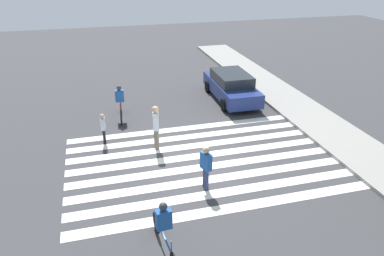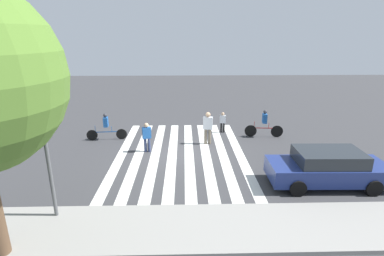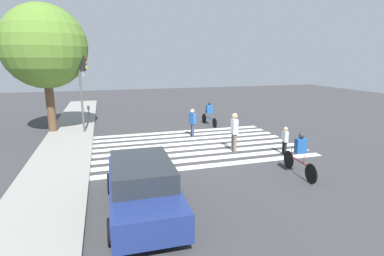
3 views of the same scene
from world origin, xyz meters
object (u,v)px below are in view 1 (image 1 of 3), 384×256
Objects in this scene: pedestrian_adult_yellow_jacket at (103,127)px; cyclist_far_lane at (120,101)px; pedestrian_child_with_backpack at (156,125)px; car_parked_silver_sedan at (231,86)px; pedestrian_adult_blue_shirt at (206,165)px; cyclist_mid_street at (164,226)px.

pedestrian_adult_yellow_jacket is 0.57× the size of cyclist_far_lane.
pedestrian_child_with_backpack is 6.60m from car_parked_silver_sedan.
pedestrian_adult_yellow_jacket is 0.27× the size of car_parked_silver_sedan.
cyclist_mid_street is at bearing -56.25° from pedestrian_adult_blue_shirt.
pedestrian_adult_yellow_jacket is 0.70× the size of pedestrian_child_with_backpack.
cyclist_mid_street is (6.88, 1.17, 0.13)m from pedestrian_adult_yellow_jacket.
pedestrian_child_with_backpack is (-3.24, -1.08, 0.15)m from pedestrian_adult_blue_shirt.
pedestrian_child_with_backpack is 0.39× the size of car_parked_silver_sedan.
pedestrian_adult_blue_shirt is at bearing 138.16° from cyclist_mid_street.
cyclist_far_lane is at bearing 167.51° from pedestrian_adult_yellow_jacket.
cyclist_mid_street is at bearing 6.65° from cyclist_far_lane.
pedestrian_child_with_backpack is 0.81× the size of cyclist_far_lane.
pedestrian_child_with_backpack reaches higher than pedestrian_adult_blue_shirt.
car_parked_silver_sedan is at bearing 145.89° from cyclist_mid_street.
pedestrian_adult_blue_shirt is 3.41m from pedestrian_child_with_backpack.
pedestrian_adult_yellow_jacket is 0.56× the size of cyclist_mid_street.
pedestrian_adult_blue_shirt is 3.20m from cyclist_mid_street.
cyclist_far_lane is at bearing 178.71° from pedestrian_adult_blue_shirt.
cyclist_mid_street reaches higher than pedestrian_adult_yellow_jacket.
cyclist_mid_street is (5.80, -0.85, -0.18)m from pedestrian_child_with_backpack.
car_parked_silver_sedan is (-1.02, 5.97, -0.11)m from cyclist_far_lane.
pedestrian_child_with_backpack is 0.80× the size of cyclist_mid_street.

